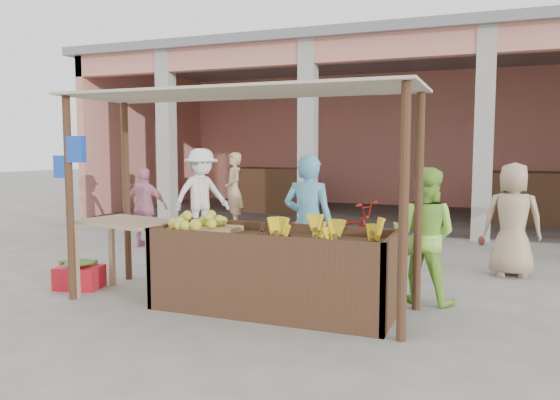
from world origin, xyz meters
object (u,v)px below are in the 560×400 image
at_px(side_table, 129,232).
at_px(red_crate, 79,277).
at_px(fruit_stall, 273,274).
at_px(vendor_blue, 308,220).
at_px(vendor_green, 424,232).
at_px(motorcycle, 336,231).

relative_size(side_table, red_crate, 2.32).
relative_size(fruit_stall, red_crate, 4.81).
bearing_deg(vendor_blue, vendor_green, -174.88).
height_order(fruit_stall, vendor_blue, vendor_blue).
height_order(fruit_stall, side_table, side_table).
bearing_deg(vendor_blue, side_table, 24.05).
relative_size(red_crate, motorcycle, 0.27).
xyz_separation_m(fruit_stall, red_crate, (-2.63, -0.03, -0.26)).
bearing_deg(motorcycle, vendor_blue, -162.77).
xyz_separation_m(vendor_green, motorcycle, (-1.45, 1.52, -0.30)).
bearing_deg(fruit_stall, motorcycle, 89.39).
distance_m(fruit_stall, motorcycle, 2.46).
bearing_deg(motorcycle, vendor_green, -122.66).
relative_size(side_table, vendor_blue, 0.69).
distance_m(fruit_stall, vendor_green, 1.80).
xyz_separation_m(side_table, red_crate, (-0.81, 0.05, -0.63)).
distance_m(vendor_blue, vendor_green, 1.36).
xyz_separation_m(fruit_stall, motorcycle, (0.03, 2.45, 0.11)).
relative_size(fruit_stall, vendor_green, 1.59).
relative_size(red_crate, vendor_green, 0.33).
distance_m(red_crate, motorcycle, 3.65).
bearing_deg(red_crate, vendor_green, 0.56).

